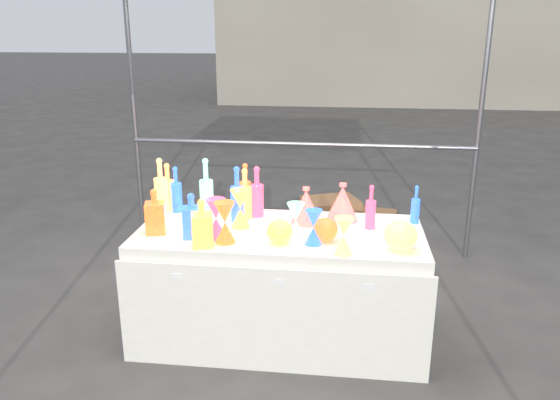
# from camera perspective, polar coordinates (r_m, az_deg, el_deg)

# --- Properties ---
(ground) EXTENTS (80.00, 80.00, 0.00)m
(ground) POSITION_cam_1_polar(r_m,az_deg,el_deg) (3.78, 0.00, -13.85)
(ground) COLOR #5C5955
(ground) RESTS_ON ground
(display_table) EXTENTS (1.84, 0.83, 0.75)m
(display_table) POSITION_cam_1_polar(r_m,az_deg,el_deg) (3.59, -0.02, -8.83)
(display_table) COLOR white
(display_table) RESTS_ON ground
(cardboard_box_closed) EXTENTS (0.62, 0.54, 0.38)m
(cardboard_box_closed) POSITION_cam_1_polar(r_m,az_deg,el_deg) (5.39, 5.25, -1.81)
(cardboard_box_closed) COLOR #A4714A
(cardboard_box_closed) RESTS_ON ground
(cardboard_box_flat) EXTENTS (0.68, 0.53, 0.05)m
(cardboard_box_flat) POSITION_cam_1_polar(r_m,az_deg,el_deg) (5.99, 9.07, -1.57)
(cardboard_box_flat) COLOR #A4714A
(cardboard_box_flat) RESTS_ON ground
(bottle_0) EXTENTS (0.10, 0.10, 0.33)m
(bottle_0) POSITION_cam_1_polar(r_m,az_deg,el_deg) (3.88, -11.63, 1.40)
(bottle_0) COLOR #E5154E
(bottle_0) RESTS_ON display_table
(bottle_1) EXTENTS (0.09, 0.09, 0.32)m
(bottle_1) POSITION_cam_1_polar(r_m,az_deg,el_deg) (3.81, -10.79, 1.11)
(bottle_1) COLOR #198C4E
(bottle_1) RESTS_ON display_table
(bottle_2) EXTENTS (0.09, 0.09, 0.36)m
(bottle_2) POSITION_cam_1_polar(r_m,az_deg,el_deg) (3.70, -3.63, 1.17)
(bottle_2) COLOR orange
(bottle_2) RESTS_ON display_table
(bottle_3) EXTENTS (0.12, 0.12, 0.35)m
(bottle_3) POSITION_cam_1_polar(r_m,az_deg,el_deg) (3.66, -2.43, 0.90)
(bottle_3) COLOR #1F2FB7
(bottle_3) RESTS_ON display_table
(bottle_4) EXTENTS (0.11, 0.11, 0.39)m
(bottle_4) POSITION_cam_1_polar(r_m,az_deg,el_deg) (3.81, -12.35, 1.48)
(bottle_4) COLOR #168E6C
(bottle_4) RESTS_ON display_table
(bottle_5) EXTENTS (0.10, 0.10, 0.42)m
(bottle_5) POSITION_cam_1_polar(r_m,az_deg,el_deg) (3.63, -7.70, 1.18)
(bottle_5) COLOR #BE266B
(bottle_5) RESTS_ON display_table
(bottle_6) EXTENTS (0.09, 0.09, 0.34)m
(bottle_6) POSITION_cam_1_polar(r_m,az_deg,el_deg) (3.62, -3.68, 0.69)
(bottle_6) COLOR #E5154E
(bottle_6) RESTS_ON display_table
(bottle_7) EXTENTS (0.11, 0.11, 0.37)m
(bottle_7) POSITION_cam_1_polar(r_m,az_deg,el_deg) (3.57, -4.51, 0.63)
(bottle_7) COLOR #198C4E
(bottle_7) RESTS_ON display_table
(decanter_0) EXTENTS (0.15, 0.15, 0.29)m
(decanter_0) POSITION_cam_1_polar(r_m,az_deg,el_deg) (3.19, -8.15, -2.37)
(decanter_0) COLOR #E5154E
(decanter_0) RESTS_ON display_table
(decanter_1) EXTENTS (0.15, 0.15, 0.28)m
(decanter_1) POSITION_cam_1_polar(r_m,az_deg,el_deg) (3.45, -12.93, -1.14)
(decanter_1) COLOR orange
(decanter_1) RESTS_ON display_table
(decanter_2) EXTENTS (0.14, 0.14, 0.28)m
(decanter_2) POSITION_cam_1_polar(r_m,az_deg,el_deg) (3.34, -9.21, -1.58)
(decanter_2) COLOR #198C4E
(decanter_2) RESTS_ON display_table
(hourglass_0) EXTENTS (0.16, 0.16, 0.25)m
(hourglass_0) POSITION_cam_1_polar(r_m,az_deg,el_deg) (3.24, -5.78, -2.34)
(hourglass_0) COLOR orange
(hourglass_0) RESTS_ON display_table
(hourglass_1) EXTENTS (0.16, 0.16, 0.25)m
(hourglass_1) POSITION_cam_1_polar(r_m,az_deg,el_deg) (3.31, -6.71, -1.92)
(hourglass_1) COLOR #1F2FB7
(hourglass_1) RESTS_ON display_table
(hourglass_2) EXTENTS (0.12, 0.12, 0.22)m
(hourglass_2) POSITION_cam_1_polar(r_m,az_deg,el_deg) (3.08, 6.68, -3.78)
(hourglass_2) COLOR #168E6C
(hourglass_2) RESTS_ON display_table
(hourglass_3) EXTENTS (0.13, 0.13, 0.22)m
(hourglass_3) POSITION_cam_1_polar(r_m,az_deg,el_deg) (3.30, 1.65, -2.15)
(hourglass_3) COLOR #BE266B
(hourglass_3) RESTS_ON display_table
(hourglass_4) EXTENTS (0.16, 0.16, 0.25)m
(hourglass_4) POSITION_cam_1_polar(r_m,az_deg,el_deg) (3.48, -4.17, -0.88)
(hourglass_4) COLOR #E5154E
(hourglass_4) RESTS_ON display_table
(hourglass_5) EXTENTS (0.11, 0.11, 0.21)m
(hourglass_5) POSITION_cam_1_polar(r_m,az_deg,el_deg) (3.20, 3.51, -2.86)
(hourglass_5) COLOR #198C4E
(hourglass_5) RESTS_ON display_table
(globe_0) EXTENTS (0.19, 0.19, 0.13)m
(globe_0) POSITION_cam_1_polar(r_m,az_deg,el_deg) (3.23, -0.04, -3.46)
(globe_0) COLOR #E5154E
(globe_0) RESTS_ON display_table
(globe_1) EXTENTS (0.20, 0.20, 0.16)m
(globe_1) POSITION_cam_1_polar(r_m,az_deg,el_deg) (3.20, 12.47, -3.82)
(globe_1) COLOR #168E6C
(globe_1) RESTS_ON display_table
(globe_2) EXTENTS (0.18, 0.18, 0.13)m
(globe_2) POSITION_cam_1_polar(r_m,az_deg,el_deg) (3.27, 4.72, -3.25)
(globe_2) COLOR orange
(globe_2) RESTS_ON display_table
(globe_3) EXTENTS (0.15, 0.15, 0.12)m
(globe_3) POSITION_cam_1_polar(r_m,az_deg,el_deg) (3.25, 12.62, -3.81)
(globe_3) COLOR #1F2FB7
(globe_3) RESTS_ON display_table
(lampshade_0) EXTENTS (0.22, 0.22, 0.24)m
(lampshade_0) POSITION_cam_1_polar(r_m,az_deg,el_deg) (3.55, 2.73, -0.53)
(lampshade_0) COLOR gold
(lampshade_0) RESTS_ON display_table
(lampshade_1) EXTENTS (0.28, 0.28, 0.25)m
(lampshade_1) POSITION_cam_1_polar(r_m,az_deg,el_deg) (3.61, 6.54, -0.19)
(lampshade_1) COLOR gold
(lampshade_1) RESTS_ON display_table
(bottle_8) EXTENTS (0.07, 0.07, 0.25)m
(bottle_8) POSITION_cam_1_polar(r_m,az_deg,el_deg) (3.64, 13.98, -0.45)
(bottle_8) COLOR #198C4E
(bottle_8) RESTS_ON display_table
(bottle_10) EXTENTS (0.08, 0.08, 0.29)m
(bottle_10) POSITION_cam_1_polar(r_m,az_deg,el_deg) (3.48, 9.47, -0.71)
(bottle_10) COLOR #1F2FB7
(bottle_10) RESTS_ON display_table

